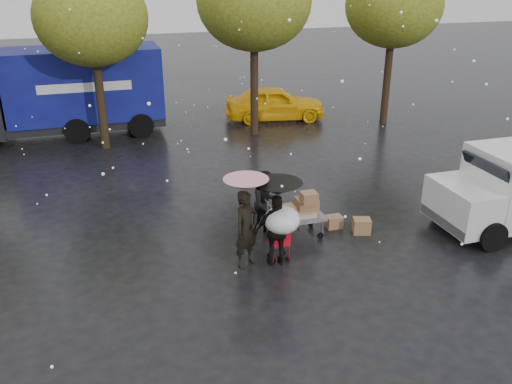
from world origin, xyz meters
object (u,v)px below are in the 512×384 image
object	(u,v)px
person_black	(277,230)
yellow_taxi	(275,103)
vendor_cart	(298,211)
blue_truck	(64,93)
shopping_cart	(281,223)
person_pink	(246,229)

from	to	relation	value
person_black	yellow_taxi	distance (m)	12.72
person_black	yellow_taxi	size ratio (longest dim) A/B	0.40
vendor_cart	blue_truck	distance (m)	12.55
vendor_cart	person_black	bearing A→B (deg)	-129.69
shopping_cart	blue_truck	distance (m)	13.21
vendor_cart	blue_truck	bearing A→B (deg)	117.79
person_black	vendor_cart	size ratio (longest dim) A/B	1.17
blue_truck	yellow_taxi	distance (m)	8.93
person_pink	blue_truck	xyz separation A→B (m)	(-4.14, 12.09, 0.81)
yellow_taxi	person_black	bearing A→B (deg)	171.62
person_black	blue_truck	world-z (taller)	blue_truck
person_black	yellow_taxi	bearing A→B (deg)	-102.09
person_pink	blue_truck	world-z (taller)	blue_truck
person_black	shopping_cart	bearing A→B (deg)	-163.63
person_black	shopping_cart	xyz separation A→B (m)	(0.10, 0.02, 0.18)
person_pink	yellow_taxi	distance (m)	12.81
person_pink	yellow_taxi	bearing A→B (deg)	36.17
person_pink	vendor_cart	size ratio (longest dim) A/B	1.24
blue_truck	yellow_taxi	world-z (taller)	blue_truck
shopping_cart	yellow_taxi	distance (m)	12.67
shopping_cart	yellow_taxi	world-z (taller)	yellow_taxi
shopping_cart	blue_truck	world-z (taller)	blue_truck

